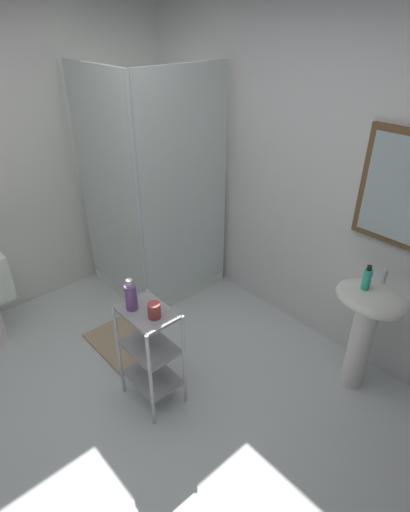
{
  "coord_description": "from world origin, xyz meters",
  "views": [
    {
      "loc": [
        1.59,
        -0.67,
        2.3
      ],
      "look_at": [
        -0.03,
        0.78,
        1.02
      ],
      "focal_mm": 29.07,
      "sensor_mm": 36.0,
      "label": 1
    }
  ],
  "objects_px": {
    "hand_soap_bottle": "(367,279)",
    "shower_stall": "(154,244)",
    "pedestal_sink": "(366,319)",
    "rinse_cup": "(154,310)",
    "conditioner_bottle_purple": "(131,296)",
    "storage_cart": "(150,349)",
    "bath_mat": "(123,343)"
  },
  "relations": [
    {
      "from": "pedestal_sink",
      "to": "rinse_cup",
      "type": "xyz_separation_m",
      "value": [
        -0.77,
        -1.12,
        0.21
      ]
    },
    {
      "from": "shower_stall",
      "to": "hand_soap_bottle",
      "type": "relative_size",
      "value": 11.97
    },
    {
      "from": "bath_mat",
      "to": "conditioner_bottle_purple",
      "type": "bearing_deg",
      "value": -18.46
    },
    {
      "from": "pedestal_sink",
      "to": "storage_cart",
      "type": "height_order",
      "value": "pedestal_sink"
    },
    {
      "from": "hand_soap_bottle",
      "to": "bath_mat",
      "type": "distance_m",
      "value": 1.91
    },
    {
      "from": "pedestal_sink",
      "to": "hand_soap_bottle",
      "type": "distance_m",
      "value": 0.31
    },
    {
      "from": "storage_cart",
      "to": "rinse_cup",
      "type": "bearing_deg",
      "value": 2.57
    },
    {
      "from": "shower_stall",
      "to": "rinse_cup",
      "type": "height_order",
      "value": "shower_stall"
    },
    {
      "from": "pedestal_sink",
      "to": "hand_soap_bottle",
      "type": "height_order",
      "value": "hand_soap_bottle"
    },
    {
      "from": "storage_cart",
      "to": "bath_mat",
      "type": "height_order",
      "value": "storage_cart"
    },
    {
      "from": "pedestal_sink",
      "to": "rinse_cup",
      "type": "distance_m",
      "value": 1.38
    },
    {
      "from": "conditioner_bottle_purple",
      "to": "shower_stall",
      "type": "bearing_deg",
      "value": 139.03
    },
    {
      "from": "hand_soap_bottle",
      "to": "conditioner_bottle_purple",
      "type": "relative_size",
      "value": 0.8
    },
    {
      "from": "storage_cart",
      "to": "conditioner_bottle_purple",
      "type": "xyz_separation_m",
      "value": [
        -0.08,
        -0.05,
        0.4
      ]
    },
    {
      "from": "storage_cart",
      "to": "hand_soap_bottle",
      "type": "xyz_separation_m",
      "value": [
        0.8,
        1.1,
        0.45
      ]
    },
    {
      "from": "shower_stall",
      "to": "pedestal_sink",
      "type": "height_order",
      "value": "shower_stall"
    },
    {
      "from": "storage_cart",
      "to": "bath_mat",
      "type": "relative_size",
      "value": 1.23
    },
    {
      "from": "rinse_cup",
      "to": "bath_mat",
      "type": "xyz_separation_m",
      "value": [
        -0.67,
        0.12,
        -0.78
      ]
    },
    {
      "from": "shower_stall",
      "to": "bath_mat",
      "type": "height_order",
      "value": "shower_stall"
    },
    {
      "from": "pedestal_sink",
      "to": "storage_cart",
      "type": "distance_m",
      "value": 1.41
    },
    {
      "from": "pedestal_sink",
      "to": "rinse_cup",
      "type": "height_order",
      "value": "rinse_cup"
    },
    {
      "from": "hand_soap_bottle",
      "to": "shower_stall",
      "type": "bearing_deg",
      "value": -171.33
    },
    {
      "from": "shower_stall",
      "to": "rinse_cup",
      "type": "distance_m",
      "value": 1.44
    },
    {
      "from": "storage_cart",
      "to": "hand_soap_bottle",
      "type": "relative_size",
      "value": 4.43
    },
    {
      "from": "rinse_cup",
      "to": "pedestal_sink",
      "type": "bearing_deg",
      "value": 55.51
    },
    {
      "from": "conditioner_bottle_purple",
      "to": "bath_mat",
      "type": "bearing_deg",
      "value": 161.54
    },
    {
      "from": "shower_stall",
      "to": "conditioner_bottle_purple",
      "type": "height_order",
      "value": "shower_stall"
    },
    {
      "from": "rinse_cup",
      "to": "bath_mat",
      "type": "relative_size",
      "value": 0.16
    },
    {
      "from": "bath_mat",
      "to": "storage_cart",
      "type": "bearing_deg",
      "value": -11.46
    },
    {
      "from": "shower_stall",
      "to": "storage_cart",
      "type": "height_order",
      "value": "shower_stall"
    },
    {
      "from": "hand_soap_bottle",
      "to": "storage_cart",
      "type": "bearing_deg",
      "value": -126.07
    },
    {
      "from": "conditioner_bottle_purple",
      "to": "bath_mat",
      "type": "relative_size",
      "value": 0.35
    }
  ]
}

